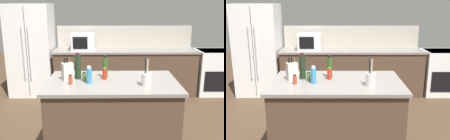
{
  "view_description": "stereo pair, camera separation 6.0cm",
  "coord_description": "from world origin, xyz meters",
  "views": [
    {
      "loc": [
        -0.05,
        -3.11,
        1.89
      ],
      "look_at": [
        0.0,
        0.35,
        0.99
      ],
      "focal_mm": 42.0,
      "sensor_mm": 36.0,
      "label": 1
    },
    {
      "loc": [
        0.01,
        -3.11,
        1.89
      ],
      "look_at": [
        0.0,
        0.35,
        0.99
      ],
      "focal_mm": 42.0,
      "sensor_mm": 36.0,
      "label": 2
    }
  ],
  "objects": [
    {
      "name": "back_counter_run",
      "position": [
        0.3,
        2.2,
        0.47
      ],
      "size": [
        2.92,
        0.66,
        0.94
      ],
      "color": "#4C3828",
      "rests_on": "ground_plane"
    },
    {
      "name": "wall_backsplash",
      "position": [
        0.3,
        2.52,
        1.17
      ],
      "size": [
        2.88,
        0.03,
        0.46
      ],
      "primitive_type": "cube",
      "color": "#B2A899",
      "rests_on": "back_counter_run"
    },
    {
      "name": "kitchen_island",
      "position": [
        0.0,
        0.0,
        0.47
      ],
      "size": [
        1.62,
        0.99,
        0.94
      ],
      "color": "#4C3828",
      "rests_on": "ground_plane"
    },
    {
      "name": "refrigerator",
      "position": [
        -1.63,
        2.25,
        0.93
      ],
      "size": [
        0.87,
        0.75,
        1.86
      ],
      "color": "white",
      "rests_on": "ground_plane"
    },
    {
      "name": "range_oven",
      "position": [
        2.18,
        2.2,
        0.47
      ],
      "size": [
        0.76,
        0.65,
        0.92
      ],
      "color": "white",
      "rests_on": "ground_plane"
    },
    {
      "name": "microwave",
      "position": [
        -0.56,
        2.2,
        1.11
      ],
      "size": [
        0.46,
        0.39,
        0.34
      ],
      "color": "white",
      "rests_on": "back_counter_run"
    },
    {
      "name": "knife_block",
      "position": [
        -0.56,
        0.05,
        1.05
      ],
      "size": [
        0.16,
        0.15,
        0.29
      ],
      "rotation": [
        0.0,
        0.0,
        0.5
      ],
      "color": "beige",
      "rests_on": "kitchen_island"
    },
    {
      "name": "utensil_crock",
      "position": [
        0.4,
        -0.19,
        1.02
      ],
      "size": [
        0.12,
        0.12,
        0.32
      ],
      "color": "beige",
      "rests_on": "kitchen_island"
    },
    {
      "name": "olive_oil_bottle",
      "position": [
        -0.09,
        0.15,
        1.08
      ],
      "size": [
        0.06,
        0.06,
        0.29
      ],
      "color": "#2D4C1E",
      "rests_on": "kitchen_island"
    },
    {
      "name": "spice_jar_paprika",
      "position": [
        -0.5,
        -0.12,
        1.0
      ],
      "size": [
        0.05,
        0.05,
        0.12
      ],
      "color": "#B73D1E",
      "rests_on": "kitchen_island"
    },
    {
      "name": "spice_jar_oregano",
      "position": [
        -0.35,
        0.02,
        0.99
      ],
      "size": [
        0.05,
        0.05,
        0.11
      ],
      "color": "#567038",
      "rests_on": "kitchen_island"
    },
    {
      "name": "dish_soap_bottle",
      "position": [
        -0.28,
        -0.09,
        1.04
      ],
      "size": [
        0.06,
        0.06,
        0.21
      ],
      "color": "#3384BC",
      "rests_on": "kitchen_island"
    },
    {
      "name": "wine_bottle",
      "position": [
        -0.43,
        0.11,
        1.1
      ],
      "size": [
        0.08,
        0.08,
        0.33
      ],
      "color": "black",
      "rests_on": "kitchen_island"
    },
    {
      "name": "hot_sauce_bottle",
      "position": [
        -0.1,
        0.07,
        1.01
      ],
      "size": [
        0.05,
        0.05,
        0.16
      ],
      "color": "red",
      "rests_on": "kitchen_island"
    }
  ]
}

